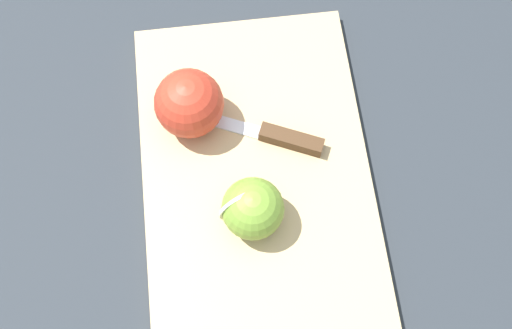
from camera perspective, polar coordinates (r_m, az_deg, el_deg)
The scene contains 5 objects.
ground_plane at distance 0.73m, azimuth 0.00°, elevation -1.05°, with size 4.00×4.00×0.00m, color #282D33.
cutting_board at distance 0.72m, azimuth 0.00°, elevation -0.81°, with size 0.47×0.34×0.02m.
apple_half_left at distance 0.66m, azimuth -0.73°, elevation -4.18°, with size 0.07×0.07×0.07m.
apple_half_right at distance 0.71m, azimuth -6.37°, elevation 5.80°, with size 0.08×0.08×0.08m.
knife at distance 0.72m, azimuth 2.43°, elevation 2.62°, with size 0.06×0.17×0.02m.
Camera 1 is at (-0.25, -0.02, 0.69)m, focal length 42.00 mm.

